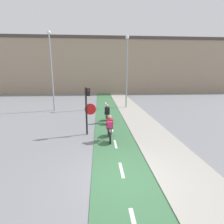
{
  "coord_description": "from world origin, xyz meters",
  "views": [
    {
      "loc": [
        -0.82,
        -5.52,
        3.7
      ],
      "look_at": [
        0.0,
        5.4,
        1.2
      ],
      "focal_mm": 28.0,
      "sensor_mm": 36.0,
      "label": 1
    }
  ],
  "objects_px": {
    "street_lamp_sidewalk": "(127,65)",
    "cyclist_far": "(107,114)",
    "cyclist_near": "(110,128)",
    "traffic_light_pole": "(88,106)",
    "street_lamp_far": "(51,64)"
  },
  "relations": [
    {
      "from": "cyclist_far",
      "to": "street_lamp_sidewalk",
      "type": "bearing_deg",
      "value": 67.74
    },
    {
      "from": "cyclist_far",
      "to": "street_lamp_far",
      "type": "bearing_deg",
      "value": 137.21
    },
    {
      "from": "traffic_light_pole",
      "to": "cyclist_near",
      "type": "height_order",
      "value": "traffic_light_pole"
    },
    {
      "from": "street_lamp_far",
      "to": "cyclist_near",
      "type": "xyz_separation_m",
      "value": [
        4.97,
        -8.1,
        -3.76
      ]
    },
    {
      "from": "traffic_light_pole",
      "to": "street_lamp_far",
      "type": "xyz_separation_m",
      "value": [
        -3.74,
        7.07,
        2.68
      ]
    },
    {
      "from": "street_lamp_sidewalk",
      "to": "cyclist_far",
      "type": "relative_size",
      "value": 4.53
    },
    {
      "from": "traffic_light_pole",
      "to": "street_lamp_far",
      "type": "height_order",
      "value": "street_lamp_far"
    },
    {
      "from": "street_lamp_far",
      "to": "street_lamp_sidewalk",
      "type": "bearing_deg",
      "value": 7.69
    },
    {
      "from": "street_lamp_sidewalk",
      "to": "cyclist_near",
      "type": "xyz_separation_m",
      "value": [
        -2.32,
        -9.09,
        -3.69
      ]
    },
    {
      "from": "street_lamp_far",
      "to": "cyclist_near",
      "type": "relative_size",
      "value": 4.46
    },
    {
      "from": "traffic_light_pole",
      "to": "street_lamp_sidewalk",
      "type": "bearing_deg",
      "value": 66.23
    },
    {
      "from": "street_lamp_sidewalk",
      "to": "cyclist_far",
      "type": "bearing_deg",
      "value": -112.26
    },
    {
      "from": "cyclist_near",
      "to": "cyclist_far",
      "type": "relative_size",
      "value": 1.03
    },
    {
      "from": "street_lamp_sidewalk",
      "to": "cyclist_far",
      "type": "distance_m",
      "value": 7.12
    },
    {
      "from": "street_lamp_far",
      "to": "cyclist_far",
      "type": "relative_size",
      "value": 4.61
    }
  ]
}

